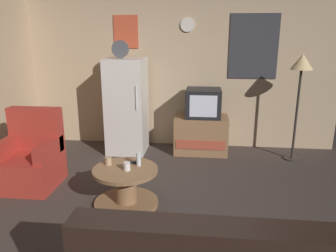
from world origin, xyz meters
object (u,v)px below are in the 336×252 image
remote_control (134,162)px  fridge (127,106)px  tv_stand (201,134)px  coffee_table (126,187)px  wine_glass (139,159)px  standing_lamp (301,70)px  mug_ceramic_white (127,166)px  crt_tv (203,103)px  armchair (31,159)px  mug_ceramic_tan (108,161)px

remote_control → fridge: bearing=92.8°
fridge → tv_stand: bearing=3.1°
coffee_table → wine_glass: 0.34m
fridge → standing_lamp: bearing=-2.1°
tv_stand → wine_glass: size_ratio=5.60×
coffee_table → remote_control: (0.06, 0.16, 0.23)m
tv_stand → standing_lamp: bearing=-6.6°
coffee_table → remote_control: size_ratio=4.80×
wine_glass → mug_ceramic_white: bearing=-126.4°
crt_tv → remote_control: (-0.77, -1.64, -0.37)m
tv_stand → mug_ceramic_white: 2.01m
wine_glass → armchair: (-1.44, 0.28, -0.17)m
crt_tv → remote_control: crt_tv is taller
mug_ceramic_white → fridge: bearing=102.9°
tv_stand → crt_tv: size_ratio=1.56×
armchair → coffee_table: bearing=-16.4°
fridge → mug_ceramic_tan: fridge is taller
standing_lamp → coffee_table: (-2.22, -1.64, -1.14)m
standing_lamp → wine_glass: (-2.08, -1.54, -0.85)m
wine_glass → tv_stand: bearing=68.3°
armchair → crt_tv: bearing=33.5°
crt_tv → remote_control: 1.85m
tv_stand → mug_ceramic_white: bearing=-113.0°
fridge → remote_control: fridge is taller
crt_tv → mug_ceramic_tan: bearing=-121.4°
standing_lamp → mug_ceramic_white: 2.89m
crt_tv → coffee_table: bearing=-114.8°
mug_ceramic_tan → tv_stand: bearing=59.2°
tv_stand → remote_control: size_ratio=5.60×
crt_tv → fridge: bearing=-177.0°
standing_lamp → mug_ceramic_tan: size_ratio=17.67×
wine_glass → armchair: bearing=168.8°
wine_glass → remote_control: size_ratio=1.00×
wine_glass → standing_lamp: bearing=36.5°
coffee_table → tv_stand: bearing=65.8°
wine_glass → mug_ceramic_white: wine_glass is taller
wine_glass → mug_ceramic_tan: (-0.34, -0.01, -0.03)m
tv_stand → crt_tv: (0.02, -0.00, 0.52)m
coffee_table → fridge: bearing=102.3°
standing_lamp → armchair: 3.88m
crt_tv → standing_lamp: (1.38, -0.16, 0.54)m
remote_control → wine_glass: bearing=-55.9°
wine_glass → mug_ceramic_white: 0.18m
fridge → armchair: bearing=-124.4°
crt_tv → mug_ceramic_white: 2.04m
tv_stand → mug_ceramic_white: tv_stand is taller
mug_ceramic_tan → standing_lamp: bearing=32.7°
tv_stand → standing_lamp: standing_lamp is taller
remote_control → mug_ceramic_white: bearing=-112.7°
mug_ceramic_white → mug_ceramic_tan: same height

